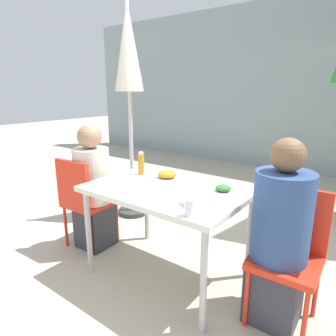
{
  "coord_description": "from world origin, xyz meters",
  "views": [
    {
      "loc": [
        1.29,
        -1.73,
        1.46
      ],
      "look_at": [
        0.0,
        0.0,
        0.9
      ],
      "focal_mm": 32.0,
      "sensor_mm": 36.0,
      "label": 1
    }
  ],
  "objects": [
    {
      "name": "chair_right",
      "position": [
        0.89,
        0.1,
        0.51
      ],
      "size": [
        0.41,
        0.41,
        0.87
      ],
      "rotation": [
        0.0,
        0.0,
        -3.12
      ],
      "color": "red",
      "rests_on": "ground"
    },
    {
      "name": "chair_left",
      "position": [
        -0.89,
        -0.12,
        0.51
      ],
      "size": [
        0.42,
        0.42,
        0.87
      ],
      "rotation": [
        0.0,
        0.0,
        0.05
      ],
      "color": "red",
      "rests_on": "ground"
    },
    {
      "name": "bottle",
      "position": [
        -0.4,
        0.15,
        0.84
      ],
      "size": [
        0.06,
        0.06,
        0.2
      ],
      "color": "#B7751E",
      "rests_on": "dining_table"
    },
    {
      "name": "ground_plane",
      "position": [
        0.0,
        0.0,
        0.0
      ],
      "size": [
        24.0,
        24.0,
        0.0
      ],
      "primitive_type": "plane",
      "color": "#B2A893"
    },
    {
      "name": "person_left",
      "position": [
        -0.84,
        -0.04,
        0.56
      ],
      "size": [
        0.32,
        0.32,
        1.17
      ],
      "rotation": [
        0.0,
        0.0,
        0.05
      ],
      "color": "#383842",
      "rests_on": "ground"
    },
    {
      "name": "plate_0",
      "position": [
        -0.13,
        0.16,
        0.78
      ],
      "size": [
        0.28,
        0.28,
        0.08
      ],
      "color": "white",
      "rests_on": "dining_table"
    },
    {
      "name": "drinking_cup",
      "position": [
        0.42,
        -0.35,
        0.8
      ],
      "size": [
        0.07,
        0.07,
        0.1
      ],
      "color": "white",
      "rests_on": "dining_table"
    },
    {
      "name": "person_right",
      "position": [
        0.84,
        0.02,
        0.57
      ],
      "size": [
        0.35,
        0.35,
        1.2
      ],
      "rotation": [
        0.0,
        0.0,
        -3.12
      ],
      "color": "#383842",
      "rests_on": "ground"
    },
    {
      "name": "salad_bowl",
      "position": [
        0.35,
        -0.18,
        0.78
      ],
      "size": [
        0.15,
        0.15,
        0.06
      ],
      "color": "white",
      "rests_on": "dining_table"
    },
    {
      "name": "building_facade",
      "position": [
        0.0,
        4.03,
        1.5
      ],
      "size": [
        10.0,
        0.2,
        3.0
      ],
      "color": "#89999E",
      "rests_on": "ground"
    },
    {
      "name": "plate_1",
      "position": [
        0.39,
        0.13,
        0.77
      ],
      "size": [
        0.21,
        0.21,
        0.06
      ],
      "color": "white",
      "rests_on": "dining_table"
    },
    {
      "name": "dining_table",
      "position": [
        0.0,
        0.0,
        0.68
      ],
      "size": [
        1.18,
        0.83,
        0.75
      ],
      "color": "silver",
      "rests_on": "ground"
    },
    {
      "name": "closed_umbrella",
      "position": [
        -1.09,
        0.74,
        1.76
      ],
      "size": [
        0.36,
        0.36,
        2.37
      ],
      "color": "#333333",
      "rests_on": "ground"
    }
  ]
}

